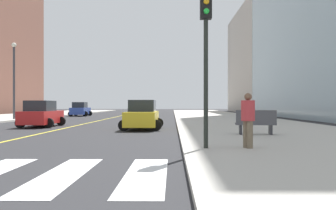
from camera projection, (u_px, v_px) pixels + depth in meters
name	position (u px, v px, depth m)	size (l,w,h in m)	color
sidewalk_kerb_east	(249.00, 125.00, 23.20)	(10.00, 120.00, 0.15)	#B2ADA3
lane_divider_paint	(119.00, 116.00, 43.35)	(0.16, 80.00, 0.01)	yellow
parking_garage_concrete	(283.00, 61.00, 66.68)	(18.00, 24.00, 20.19)	#B2ADA3
car_yellow_nearest	(142.00, 116.00, 20.61)	(2.54, 4.04, 1.80)	gold
car_gray_second	(142.00, 108.00, 54.49)	(2.82, 4.46, 1.98)	slate
car_blue_third	(80.00, 110.00, 44.00)	(2.61, 4.13, 1.83)	#2D479E
car_red_fourth	(41.00, 115.00, 22.89)	(2.52, 4.01, 1.78)	red
car_silver_fifth	(136.00, 110.00, 45.07)	(2.52, 3.96, 1.75)	#B7B7BC
traffic_light_near_corner	(206.00, 35.00, 10.56)	(0.36, 0.41, 5.07)	black
park_bench	(256.00, 123.00, 15.34)	(1.85, 0.73, 1.12)	#47474C
pedestrian_waiting_east	(248.00, 118.00, 10.62)	(0.43, 0.43, 1.74)	brown
street_lamp	(14.00, 74.00, 31.91)	(0.44, 0.44, 7.25)	#38383D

